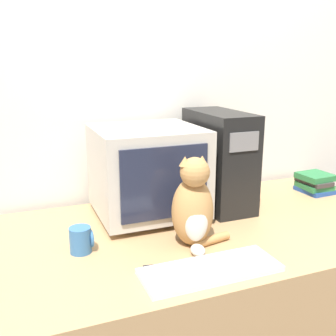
{
  "coord_description": "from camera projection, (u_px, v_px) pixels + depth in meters",
  "views": [
    {
      "loc": [
        -0.74,
        -0.9,
        1.42
      ],
      "look_at": [
        -0.18,
        0.51,
        1.01
      ],
      "focal_mm": 42.0,
      "sensor_mm": 36.0,
      "label": 1
    }
  ],
  "objects": [
    {
      "name": "computer_tower",
      "position": [
        219.0,
        159.0,
        1.86
      ],
      "size": [
        0.2,
        0.43,
        0.45
      ],
      "color": "black",
      "rests_on": "desk"
    },
    {
      "name": "pen",
      "position": [
        163.0,
        265.0,
        1.33
      ],
      "size": [
        0.14,
        0.03,
        0.01
      ],
      "color": "black",
      "rests_on": "desk"
    },
    {
      "name": "cat",
      "position": [
        193.0,
        207.0,
        1.45
      ],
      "size": [
        0.24,
        0.23,
        0.35
      ],
      "rotation": [
        0.0,
        0.0,
        -0.2
      ],
      "color": "#B7844C",
      "rests_on": "desk"
    },
    {
      "name": "keyboard",
      "position": [
        210.0,
        270.0,
        1.29
      ],
      "size": [
        0.47,
        0.17,
        0.02
      ],
      "color": "silver",
      "rests_on": "desk"
    },
    {
      "name": "book_stack",
      "position": [
        315.0,
        183.0,
        2.09
      ],
      "size": [
        0.17,
        0.18,
        0.1
      ],
      "color": "#234793",
      "rests_on": "desk"
    },
    {
      "name": "desk",
      "position": [
        210.0,
        303.0,
        1.76
      ],
      "size": [
        1.77,
        0.93,
        0.75
      ],
      "color": "tan",
      "rests_on": "ground_plane"
    },
    {
      "name": "wall_back",
      "position": [
        167.0,
        96.0,
        2.01
      ],
      "size": [
        7.0,
        0.05,
        2.5
      ],
      "color": "silver",
      "rests_on": "ground_plane"
    },
    {
      "name": "crt_monitor",
      "position": [
        148.0,
        171.0,
        1.73
      ],
      "size": [
        0.45,
        0.43,
        0.4
      ],
      "color": "#BCB7AD",
      "rests_on": "desk"
    },
    {
      "name": "mug",
      "position": [
        81.0,
        240.0,
        1.42
      ],
      "size": [
        0.08,
        0.08,
        0.1
      ],
      "color": "#33669E",
      "rests_on": "desk"
    }
  ]
}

